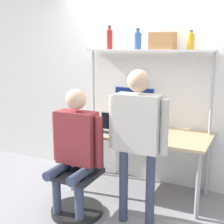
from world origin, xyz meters
TOP-DOWN VIEW (x-y plane):
  - ground_plane at (0.00, 0.00)m, footprint 12.00×12.00m
  - wall_back at (0.00, 0.83)m, footprint 8.00×0.06m
  - desk at (0.00, 0.41)m, footprint 1.67×0.78m
  - shelf_unit at (0.00, 0.66)m, footprint 1.59×0.25m
  - monitor at (-0.18, 0.67)m, footprint 0.54×0.19m
  - laptop at (-0.34, 0.26)m, footprint 0.28×0.23m
  - cell_phone at (-0.10, 0.26)m, footprint 0.07×0.15m
  - office_chair at (-0.42, -0.33)m, footprint 0.56×0.56m
  - person_seated at (-0.42, -0.38)m, footprint 0.59×0.47m
  - person_standing at (0.24, -0.28)m, footprint 0.61×0.21m
  - bottle_amber at (0.50, 0.66)m, footprint 0.08×0.08m
  - bottle_blue at (-0.14, 0.66)m, footprint 0.09×0.09m
  - bottle_red at (-0.53, 0.66)m, footprint 0.08×0.08m
  - storage_box at (0.17, 0.66)m, footprint 0.29×0.20m

SIDE VIEW (x-z plane):
  - ground_plane at x=0.00m, z-range 0.00..0.00m
  - office_chair at x=-0.42m, z-range -0.18..0.75m
  - desk at x=0.00m, z-range 0.31..1.08m
  - cell_phone at x=-0.10m, z-range 0.77..0.78m
  - person_seated at x=-0.42m, z-range 0.13..1.49m
  - laptop at x=-0.34m, z-range 0.72..0.95m
  - person_standing at x=0.24m, z-range 0.22..1.79m
  - monitor at x=-0.18m, z-range 0.80..1.30m
  - wall_back at x=0.00m, z-range 0.00..2.70m
  - shelf_unit at x=0.00m, z-range 0.59..2.34m
  - bottle_amber at x=0.50m, z-range 1.73..1.94m
  - storage_box at x=0.17m, z-range 1.75..1.94m
  - bottle_blue at x=-0.14m, z-range 1.73..1.98m
  - bottle_red at x=-0.53m, z-range 1.72..2.02m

